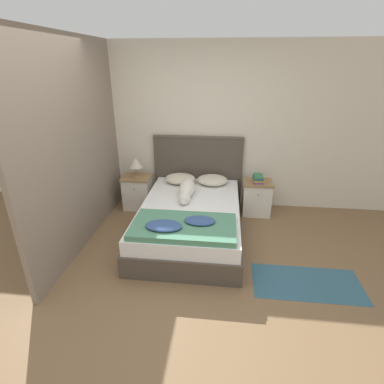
{
  "coord_description": "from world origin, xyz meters",
  "views": [
    {
      "loc": [
        0.56,
        -2.61,
        2.24
      ],
      "look_at": [
        0.12,
        1.21,
        0.56
      ],
      "focal_mm": 28.0,
      "sensor_mm": 36.0,
      "label": 1
    }
  ],
  "objects_px": {
    "pillow_right": "(212,180)",
    "book_stack": "(258,179)",
    "nightstand_left": "(138,192)",
    "bed": "(190,220)",
    "dog": "(187,190)",
    "pillow_left": "(180,179)",
    "table_lamp": "(135,163)",
    "nightstand_right": "(257,197)"
  },
  "relations": [
    {
      "from": "nightstand_right",
      "to": "dog",
      "type": "bearing_deg",
      "value": -154.69
    },
    {
      "from": "pillow_left",
      "to": "pillow_right",
      "type": "distance_m",
      "value": 0.51
    },
    {
      "from": "dog",
      "to": "pillow_left",
      "type": "bearing_deg",
      "value": 108.78
    },
    {
      "from": "pillow_right",
      "to": "nightstand_right",
      "type": "bearing_deg",
      "value": -0.96
    },
    {
      "from": "nightstand_left",
      "to": "nightstand_right",
      "type": "bearing_deg",
      "value": 0.0
    },
    {
      "from": "pillow_right",
      "to": "book_stack",
      "type": "distance_m",
      "value": 0.71
    },
    {
      "from": "nightstand_right",
      "to": "pillow_left",
      "type": "height_order",
      "value": "pillow_left"
    },
    {
      "from": "nightstand_left",
      "to": "dog",
      "type": "distance_m",
      "value": 1.05
    },
    {
      "from": "nightstand_right",
      "to": "table_lamp",
      "type": "relative_size",
      "value": 1.72
    },
    {
      "from": "pillow_right",
      "to": "dog",
      "type": "xyz_separation_m",
      "value": [
        -0.34,
        -0.51,
        0.03
      ]
    },
    {
      "from": "dog",
      "to": "book_stack",
      "type": "bearing_deg",
      "value": 24.37
    },
    {
      "from": "table_lamp",
      "to": "pillow_left",
      "type": "bearing_deg",
      "value": 1.16
    },
    {
      "from": "pillow_left",
      "to": "table_lamp",
      "type": "relative_size",
      "value": 1.52
    },
    {
      "from": "dog",
      "to": "nightstand_left",
      "type": "bearing_deg",
      "value": 150.65
    },
    {
      "from": "nightstand_right",
      "to": "pillow_right",
      "type": "relative_size",
      "value": 1.13
    },
    {
      "from": "pillow_left",
      "to": "table_lamp",
      "type": "height_order",
      "value": "table_lamp"
    },
    {
      "from": "nightstand_left",
      "to": "table_lamp",
      "type": "height_order",
      "value": "table_lamp"
    },
    {
      "from": "nightstand_right",
      "to": "table_lamp",
      "type": "height_order",
      "value": "table_lamp"
    },
    {
      "from": "pillow_right",
      "to": "table_lamp",
      "type": "xyz_separation_m",
      "value": [
        -1.22,
        -0.01,
        0.24
      ]
    },
    {
      "from": "bed",
      "to": "nightstand_left",
      "type": "relative_size",
      "value": 3.81
    },
    {
      "from": "pillow_left",
      "to": "bed",
      "type": "bearing_deg",
      "value": -71.91
    },
    {
      "from": "nightstand_right",
      "to": "pillow_left",
      "type": "distance_m",
      "value": 1.25
    },
    {
      "from": "dog",
      "to": "bed",
      "type": "bearing_deg",
      "value": -73.2
    },
    {
      "from": "nightstand_left",
      "to": "pillow_right",
      "type": "bearing_deg",
      "value": 0.56
    },
    {
      "from": "dog",
      "to": "book_stack",
      "type": "distance_m",
      "value": 1.14
    },
    {
      "from": "book_stack",
      "to": "dog",
      "type": "bearing_deg",
      "value": -155.63
    },
    {
      "from": "pillow_left",
      "to": "book_stack",
      "type": "xyz_separation_m",
      "value": [
        1.21,
        -0.04,
        0.07
      ]
    },
    {
      "from": "nightstand_left",
      "to": "pillow_left",
      "type": "relative_size",
      "value": 1.13
    },
    {
      "from": "pillow_left",
      "to": "dog",
      "type": "relative_size",
      "value": 0.62
    },
    {
      "from": "pillow_right",
      "to": "book_stack",
      "type": "bearing_deg",
      "value": -2.89
    },
    {
      "from": "bed",
      "to": "nightstand_left",
      "type": "bearing_deg",
      "value": 141.35
    },
    {
      "from": "nightstand_right",
      "to": "book_stack",
      "type": "distance_m",
      "value": 0.33
    },
    {
      "from": "book_stack",
      "to": "pillow_left",
      "type": "bearing_deg",
      "value": 178.33
    },
    {
      "from": "book_stack",
      "to": "table_lamp",
      "type": "relative_size",
      "value": 0.67
    },
    {
      "from": "pillow_left",
      "to": "dog",
      "type": "xyz_separation_m",
      "value": [
        0.17,
        -0.51,
        0.03
      ]
    },
    {
      "from": "nightstand_left",
      "to": "pillow_right",
      "type": "xyz_separation_m",
      "value": [
        1.22,
        0.01,
        0.26
      ]
    },
    {
      "from": "pillow_left",
      "to": "book_stack",
      "type": "height_order",
      "value": "book_stack"
    },
    {
      "from": "nightstand_left",
      "to": "bed",
      "type": "bearing_deg",
      "value": -38.65
    },
    {
      "from": "nightstand_left",
      "to": "table_lamp",
      "type": "distance_m",
      "value": 0.5
    },
    {
      "from": "table_lamp",
      "to": "nightstand_right",
      "type": "bearing_deg",
      "value": 0.07
    },
    {
      "from": "nightstand_left",
      "to": "pillow_right",
      "type": "distance_m",
      "value": 1.25
    },
    {
      "from": "nightstand_left",
      "to": "nightstand_right",
      "type": "distance_m",
      "value": 1.93
    }
  ]
}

